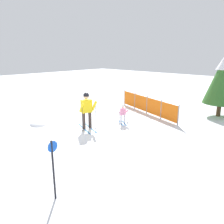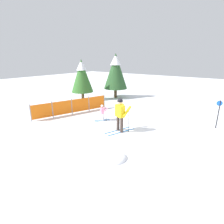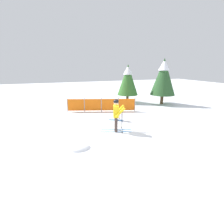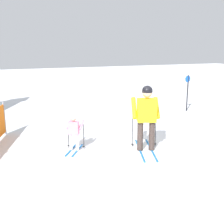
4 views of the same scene
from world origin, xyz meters
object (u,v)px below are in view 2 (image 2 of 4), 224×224
(skier_child, at_px, (102,111))
(conifer_near, at_px, (82,75))
(conifer_far, at_px, (116,71))
(trail_marker, at_px, (219,111))
(safety_fence, at_px, (72,106))
(skier_adult, at_px, (120,112))

(skier_child, bearing_deg, conifer_near, 90.38)
(skier_child, distance_m, conifer_far, 6.92)
(skier_child, xyz_separation_m, conifer_near, (3.12, 4.89, 1.63))
(skier_child, height_order, trail_marker, trail_marker)
(safety_fence, distance_m, conifer_far, 6.42)
(safety_fence, xyz_separation_m, trail_marker, (2.99, -8.27, 0.42))
(safety_fence, height_order, conifer_near, conifer_near)
(skier_adult, bearing_deg, conifer_near, 79.71)
(skier_adult, bearing_deg, safety_fence, 103.20)
(conifer_far, height_order, conifer_near, conifer_far)
(safety_fence, xyz_separation_m, conifer_near, (3.36, 2.39, 1.68))
(skier_child, bearing_deg, skier_adult, -79.05)
(skier_adult, xyz_separation_m, conifer_near, (3.84, 6.69, 1.16))
(safety_fence, height_order, conifer_far, conifer_far)
(safety_fence, height_order, trail_marker, trail_marker)
(skier_adult, xyz_separation_m, conifer_far, (6.54, 4.97, 1.49))
(safety_fence, relative_size, conifer_near, 1.39)
(safety_fence, distance_m, trail_marker, 8.81)
(skier_child, height_order, safety_fence, safety_fence)
(skier_child, xyz_separation_m, trail_marker, (2.75, -5.77, 0.38))
(conifer_far, distance_m, trail_marker, 9.59)
(skier_adult, distance_m, skier_child, 1.99)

